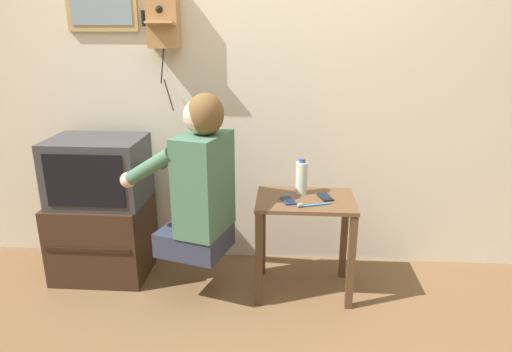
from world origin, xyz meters
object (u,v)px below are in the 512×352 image
(person, at_px, (199,182))
(water_bottle, at_px, (302,177))
(television, at_px, (98,171))
(toothbrush, at_px, (312,205))
(wall_phone_antique, at_px, (163,14))
(cell_phone_spare, at_px, (325,197))
(cell_phone_held, at_px, (288,200))

(person, relative_size, water_bottle, 4.34)
(television, relative_size, toothbrush, 3.09)
(person, height_order, wall_phone_antique, wall_phone_antique)
(television, height_order, cell_phone_spare, television)
(wall_phone_antique, distance_m, water_bottle, 1.26)
(cell_phone_held, distance_m, toothbrush, 0.14)
(cell_phone_spare, height_order, toothbrush, toothbrush)
(wall_phone_antique, height_order, cell_phone_held, wall_phone_antique)
(cell_phone_held, relative_size, water_bottle, 0.65)
(television, xyz_separation_m, cell_phone_held, (1.15, -0.17, -0.10))
(television, relative_size, water_bottle, 2.65)
(water_bottle, distance_m, toothbrush, 0.23)
(person, bearing_deg, television, 87.62)
(wall_phone_antique, xyz_separation_m, cell_phone_spare, (0.97, -0.33, -1.00))
(water_bottle, bearing_deg, wall_phone_antique, 162.90)
(television, bearing_deg, cell_phone_held, -8.38)
(person, height_order, cell_phone_spare, person)
(cell_phone_held, height_order, cell_phone_spare, same)
(water_bottle, bearing_deg, cell_phone_spare, -27.06)
(toothbrush, bearing_deg, person, 69.28)
(toothbrush, bearing_deg, water_bottle, -5.87)
(person, relative_size, television, 1.64)
(person, relative_size, cell_phone_held, 6.69)
(wall_phone_antique, bearing_deg, cell_phone_spare, -18.58)
(wall_phone_antique, height_order, toothbrush, wall_phone_antique)
(television, bearing_deg, person, -19.23)
(wall_phone_antique, xyz_separation_m, water_bottle, (0.83, -0.26, -0.91))
(cell_phone_held, height_order, toothbrush, toothbrush)
(water_bottle, bearing_deg, person, -160.57)
(wall_phone_antique, bearing_deg, person, -59.66)
(television, height_order, water_bottle, television)
(water_bottle, height_order, toothbrush, water_bottle)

